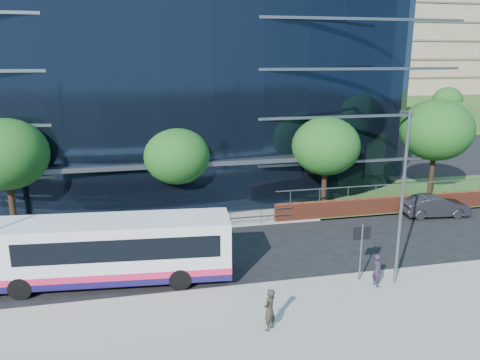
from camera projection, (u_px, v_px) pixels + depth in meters
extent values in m
plane|color=black|center=(259.00, 277.00, 22.76)|extent=(200.00, 200.00, 0.00)
cube|color=gray|center=(291.00, 333.00, 18.02)|extent=(80.00, 8.00, 0.15)
cube|color=gray|center=(264.00, 285.00, 21.80)|extent=(80.00, 0.25, 0.16)
cube|color=gold|center=(263.00, 285.00, 22.00)|extent=(80.00, 0.08, 0.01)
cube|color=gold|center=(262.00, 283.00, 22.15)|extent=(80.00, 0.08, 0.01)
cube|color=gray|center=(133.00, 213.00, 31.89)|extent=(50.00, 8.00, 0.10)
cube|color=black|center=(151.00, 84.00, 42.55)|extent=(38.00, 16.00, 16.00)
cube|color=#595E66|center=(161.00, 165.00, 29.96)|extent=(22.00, 1.20, 0.30)
cube|color=slate|center=(97.00, 221.00, 27.44)|extent=(24.00, 0.05, 0.05)
cube|color=slate|center=(98.00, 228.00, 27.56)|extent=(24.00, 0.05, 0.05)
cylinder|color=slate|center=(98.00, 229.00, 27.57)|extent=(0.04, 0.04, 1.10)
cube|color=#2D511E|center=(355.00, 106.00, 81.77)|extent=(60.00, 42.00, 4.00)
cube|color=#8A755C|center=(355.00, 17.00, 79.82)|extent=(50.00, 12.00, 26.00)
cylinder|color=slate|center=(361.00, 253.00, 21.79)|extent=(0.08, 0.08, 2.80)
cube|color=black|center=(362.00, 233.00, 21.56)|extent=(0.85, 0.06, 0.60)
cylinder|color=black|center=(12.00, 207.00, 28.14)|extent=(0.36, 0.36, 3.30)
ellipsoid|color=#154915|center=(6.00, 154.00, 27.32)|extent=(4.95, 4.95, 4.21)
cylinder|color=black|center=(178.00, 197.00, 30.74)|extent=(0.36, 0.36, 2.86)
ellipsoid|color=#154915|center=(177.00, 156.00, 30.03)|extent=(4.29, 4.29, 3.65)
cylinder|color=black|center=(324.00, 189.00, 32.32)|extent=(0.36, 0.36, 3.08)
ellipsoid|color=#154915|center=(326.00, 146.00, 31.55)|extent=(4.62, 4.62, 3.93)
cylinder|color=black|center=(431.00, 175.00, 35.07)|extent=(0.36, 0.36, 3.52)
ellipsoid|color=#154915|center=(436.00, 130.00, 34.19)|extent=(5.28, 5.28, 4.49)
cylinder|color=black|center=(353.00, 122.00, 65.12)|extent=(0.36, 0.36, 3.08)
ellipsoid|color=#154915|center=(354.00, 100.00, 64.35)|extent=(4.62, 4.62, 3.93)
cylinder|color=black|center=(445.00, 118.00, 70.35)|extent=(0.36, 0.36, 2.86)
ellipsoid|color=#154915|center=(447.00, 99.00, 69.64)|extent=(4.29, 4.29, 3.65)
cylinder|color=slate|center=(402.00, 201.00, 20.87)|extent=(0.14, 0.14, 8.00)
cube|color=slate|center=(405.00, 113.00, 20.20)|extent=(0.15, 0.70, 0.12)
cube|color=silver|center=(108.00, 248.00, 21.85)|extent=(11.52, 3.61, 2.73)
cube|color=#161043|center=(110.00, 272.00, 22.15)|extent=(11.54, 3.66, 0.31)
cube|color=#D51F4D|center=(110.00, 266.00, 22.08)|extent=(11.54, 3.66, 0.31)
cube|color=black|center=(121.00, 240.00, 21.82)|extent=(9.27, 3.45, 1.03)
cylinder|color=black|center=(20.00, 288.00, 20.59)|extent=(1.05, 0.40, 1.03)
cylinder|color=black|center=(180.00, 279.00, 21.43)|extent=(1.05, 0.40, 1.03)
imported|color=black|center=(435.00, 206.00, 31.24)|extent=(4.53, 2.01, 1.45)
imported|color=#262030|center=(377.00, 270.00, 21.41)|extent=(0.41, 0.59, 1.56)
imported|color=#2D2920|center=(269.00, 310.00, 17.92)|extent=(0.74, 0.72, 1.71)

